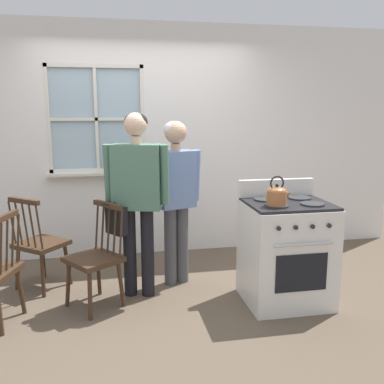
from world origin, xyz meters
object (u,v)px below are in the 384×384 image
object	(u,v)px
chair_by_window	(96,259)
chair_center_cluster	(40,245)
person_elderly_left	(137,187)
person_teen_center	(176,187)
handbag	(116,219)
stove	(286,251)
kettle	(277,195)
potted_plant	(114,164)

from	to	relation	value
chair_by_window	chair_center_cluster	world-z (taller)	same
person_elderly_left	person_teen_center	bearing A→B (deg)	44.46
person_teen_center	handbag	bearing A→B (deg)	-176.01
chair_center_cluster	person_teen_center	distance (m)	1.44
chair_center_cluster	person_elderly_left	size ratio (longest dim) A/B	0.54
chair_by_window	stove	size ratio (longest dim) A/B	0.85
person_elderly_left	handbag	distance (m)	0.35
kettle	handbag	distance (m)	1.44
chair_center_cluster	kettle	size ratio (longest dim) A/B	3.74
chair_by_window	person_elderly_left	world-z (taller)	person_elderly_left
stove	handbag	distance (m)	1.56
person_teen_center	kettle	bearing A→B (deg)	-63.19
person_elderly_left	handbag	world-z (taller)	person_elderly_left
person_elderly_left	chair_by_window	bearing A→B (deg)	-141.91
chair_by_window	handbag	size ratio (longest dim) A/B	3.01
handbag	stove	bearing A→B (deg)	-13.60
chair_by_window	handbag	bearing A→B (deg)	90.00
kettle	handbag	xyz separation A→B (m)	(-1.33, 0.49, -0.27)
person_teen_center	potted_plant	bearing A→B (deg)	103.70
person_elderly_left	person_teen_center	distance (m)	0.45
kettle	handbag	size ratio (longest dim) A/B	0.80
kettle	potted_plant	size ratio (longest dim) A/B	0.84
person_teen_center	person_elderly_left	bearing A→B (deg)	-169.32
stove	potted_plant	size ratio (longest dim) A/B	3.67
person_elderly_left	person_teen_center	world-z (taller)	person_elderly_left
stove	kettle	world-z (taller)	kettle
person_teen_center	handbag	distance (m)	0.68
chair_by_window	stove	bearing A→B (deg)	46.68
stove	handbag	xyz separation A→B (m)	(-1.49, 0.36, 0.28)
chair_center_cluster	kettle	bearing A→B (deg)	-163.43
chair_by_window	potted_plant	world-z (taller)	potted_plant
stove	kettle	size ratio (longest dim) A/B	4.39
chair_by_window	chair_center_cluster	distance (m)	0.74
kettle	potted_plant	bearing A→B (deg)	128.56
handbag	person_elderly_left	bearing A→B (deg)	7.27
potted_plant	handbag	bearing A→B (deg)	-90.40
potted_plant	handbag	distance (m)	1.21
person_teen_center	potted_plant	size ratio (longest dim) A/B	5.48
person_elderly_left	kettle	bearing A→B (deg)	-9.26
person_elderly_left	handbag	size ratio (longest dim) A/B	5.54
stove	chair_by_window	bearing A→B (deg)	172.44
person_elderly_left	handbag	bearing A→B (deg)	-157.38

